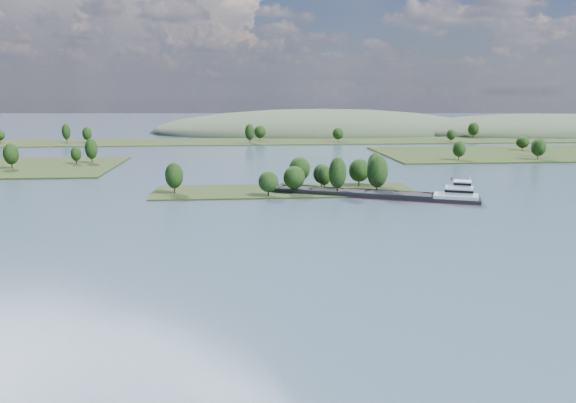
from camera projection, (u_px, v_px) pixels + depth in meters
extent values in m
plane|color=#384E62|center=(302.00, 229.00, 157.62)|extent=(1800.00, 1800.00, 0.00)
cube|color=#223115|center=(284.00, 192.00, 216.27)|extent=(100.00, 30.00, 1.20)
cylinder|color=black|center=(337.00, 188.00, 207.56)|extent=(0.50, 0.50, 4.55)
ellipsoid|color=black|center=(338.00, 173.00, 206.45)|extent=(6.70, 6.70, 11.69)
cylinder|color=black|center=(299.00, 180.00, 227.94)|extent=(0.50, 0.50, 3.76)
ellipsoid|color=black|center=(300.00, 169.00, 227.02)|extent=(8.69, 8.69, 9.68)
cylinder|color=black|center=(294.00, 189.00, 209.93)|extent=(0.50, 0.50, 3.34)
ellipsoid|color=black|center=(294.00, 177.00, 209.11)|extent=(8.20, 8.20, 8.60)
cylinder|color=black|center=(321.00, 183.00, 222.71)|extent=(0.50, 0.50, 3.09)
ellipsoid|color=black|center=(322.00, 174.00, 221.95)|extent=(6.76, 6.76, 7.95)
cylinder|color=black|center=(268.00, 192.00, 204.00)|extent=(0.50, 0.50, 2.99)
ellipsoid|color=black|center=(268.00, 182.00, 203.27)|extent=(7.26, 7.26, 7.68)
cylinder|color=black|center=(175.00, 188.00, 209.04)|extent=(0.50, 0.50, 3.85)
ellipsoid|color=black|center=(174.00, 175.00, 208.09)|extent=(6.75, 6.75, 9.90)
cylinder|color=black|center=(324.00, 185.00, 219.12)|extent=(0.50, 0.50, 3.00)
ellipsoid|color=black|center=(324.00, 175.00, 218.38)|extent=(5.56, 5.56, 7.72)
cylinder|color=black|center=(375.00, 180.00, 225.87)|extent=(0.50, 0.50, 4.42)
ellipsoid|color=black|center=(376.00, 167.00, 224.78)|extent=(6.88, 6.88, 11.38)
cylinder|color=black|center=(377.00, 188.00, 208.04)|extent=(0.50, 0.50, 4.80)
ellipsoid|color=black|center=(377.00, 171.00, 206.87)|extent=(7.87, 7.87, 12.35)
cylinder|color=black|center=(359.00, 182.00, 225.40)|extent=(0.50, 0.50, 3.62)
ellipsoid|color=black|center=(359.00, 170.00, 224.52)|extent=(8.46, 8.46, 9.31)
cylinder|color=black|center=(92.00, 159.00, 297.22)|extent=(0.50, 0.50, 4.26)
ellipsoid|color=black|center=(91.00, 149.00, 296.18)|extent=(6.47, 6.47, 10.96)
cylinder|color=black|center=(76.00, 161.00, 293.13)|extent=(0.50, 0.50, 3.01)
ellipsoid|color=black|center=(76.00, 154.00, 292.39)|extent=(5.34, 5.34, 7.75)
cylinder|color=black|center=(12.00, 165.00, 274.96)|extent=(0.50, 0.50, 4.10)
ellipsoid|color=black|center=(11.00, 154.00, 273.95)|extent=(7.21, 7.21, 10.53)
cylinder|color=black|center=(459.00, 157.00, 310.18)|extent=(0.50, 0.50, 3.44)
ellipsoid|color=black|center=(459.00, 149.00, 309.34)|extent=(7.11, 7.11, 8.85)
cylinder|color=black|center=(538.00, 156.00, 312.34)|extent=(0.50, 0.50, 3.83)
ellipsoid|color=black|center=(539.00, 147.00, 311.41)|extent=(8.13, 8.13, 9.84)
cylinder|color=black|center=(537.00, 154.00, 326.75)|extent=(0.50, 0.50, 3.09)
ellipsoid|color=black|center=(538.00, 147.00, 326.00)|extent=(5.56, 5.56, 7.94)
cylinder|color=black|center=(522.00, 148.00, 361.63)|extent=(0.50, 0.50, 2.92)
ellipsoid|color=black|center=(523.00, 142.00, 360.91)|extent=(8.13, 8.13, 7.52)
cube|color=#223115|center=(261.00, 142.00, 431.32)|extent=(900.00, 60.00, 1.20)
cylinder|color=black|center=(67.00, 139.00, 418.20)|extent=(0.50, 0.50, 4.66)
ellipsoid|color=black|center=(66.00, 131.00, 417.06)|extent=(6.14, 6.14, 11.98)
cylinder|color=black|center=(451.00, 140.00, 423.90)|extent=(0.50, 0.50, 3.10)
ellipsoid|color=black|center=(451.00, 135.00, 423.14)|extent=(7.18, 7.18, 7.98)
cylinder|color=black|center=(260.00, 138.00, 436.03)|extent=(0.50, 0.50, 3.82)
ellipsoid|color=black|center=(260.00, 132.00, 435.09)|extent=(9.02, 9.02, 9.82)
cylinder|color=black|center=(473.00, 135.00, 459.33)|extent=(0.50, 0.50, 4.18)
ellipsoid|color=black|center=(474.00, 129.00, 458.31)|extent=(9.01, 9.01, 10.75)
cylinder|color=black|center=(0.00, 140.00, 417.99)|extent=(0.50, 0.50, 3.16)
cylinder|color=black|center=(87.00, 140.00, 416.42)|extent=(0.50, 0.50, 3.87)
ellipsoid|color=black|center=(87.00, 134.00, 415.47)|extent=(6.77, 6.77, 9.95)
cylinder|color=black|center=(338.00, 139.00, 425.69)|extent=(0.50, 0.50, 3.48)
ellipsoid|color=black|center=(338.00, 134.00, 424.83)|extent=(8.47, 8.47, 8.95)
cylinder|color=black|center=(250.00, 140.00, 413.46)|extent=(0.50, 0.50, 4.68)
ellipsoid|color=black|center=(250.00, 132.00, 412.31)|extent=(7.02, 7.02, 12.03)
ellipsoid|color=#384932|center=(537.00, 133.00, 522.16)|extent=(260.00, 140.00, 36.00)
ellipsoid|color=#384932|center=(320.00, 132.00, 534.25)|extent=(320.00, 160.00, 44.00)
cube|color=black|center=(373.00, 196.00, 205.12)|extent=(72.42, 37.59, 2.05)
cube|color=maroon|center=(373.00, 197.00, 205.20)|extent=(72.66, 37.84, 0.23)
cube|color=black|center=(356.00, 189.00, 211.38)|extent=(53.46, 22.81, 0.75)
cube|color=black|center=(351.00, 193.00, 202.84)|extent=(53.46, 22.81, 0.75)
cube|color=black|center=(353.00, 192.00, 207.14)|extent=(54.86, 29.48, 0.28)
cube|color=black|center=(300.00, 188.00, 213.25)|extent=(10.71, 10.31, 0.33)
cube|color=black|center=(326.00, 190.00, 210.17)|extent=(10.71, 10.31, 0.33)
cube|color=black|center=(353.00, 191.00, 207.08)|extent=(10.71, 10.31, 0.33)
cube|color=black|center=(381.00, 192.00, 204.00)|extent=(10.71, 10.31, 0.33)
cube|color=black|center=(410.00, 194.00, 200.92)|extent=(10.71, 10.31, 0.33)
cube|color=black|center=(276.00, 190.00, 216.39)|extent=(5.84, 8.83, 1.87)
cylinder|color=black|center=(278.00, 186.00, 215.86)|extent=(0.29, 0.29, 2.05)
cube|color=silver|center=(456.00, 196.00, 196.13)|extent=(17.24, 14.05, 1.12)
cube|color=silver|center=(459.00, 191.00, 195.49)|extent=(11.50, 10.50, 2.80)
cube|color=black|center=(459.00, 190.00, 195.42)|extent=(11.74, 10.75, 0.84)
cube|color=silver|center=(462.00, 184.00, 194.75)|extent=(7.33, 7.33, 2.05)
cube|color=black|center=(462.00, 183.00, 194.67)|extent=(7.58, 7.58, 0.75)
cube|color=silver|center=(463.00, 181.00, 194.53)|extent=(7.82, 7.82, 0.19)
cylinder|color=silver|center=(470.00, 178.00, 193.61)|extent=(0.24, 0.24, 2.43)
cylinder|color=black|center=(452.00, 179.00, 198.23)|extent=(0.61, 0.61, 1.12)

